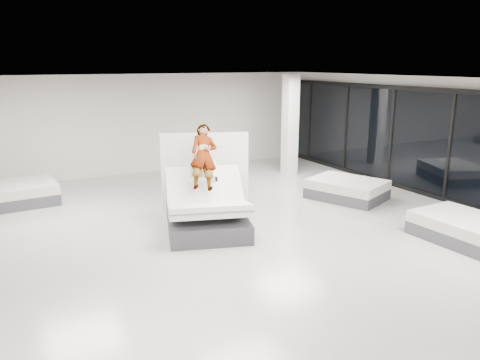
# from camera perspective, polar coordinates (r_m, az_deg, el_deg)

# --- Properties ---
(room) EXTENTS (14.00, 14.04, 3.20)m
(room) POSITION_cam_1_polar(r_m,az_deg,el_deg) (9.26, 1.07, 1.95)
(room) COLOR beige
(room) RESTS_ON ground
(hero_bed) EXTENTS (2.24, 2.60, 1.40)m
(hero_bed) POSITION_cam_1_polar(r_m,az_deg,el_deg) (10.15, -4.10, -3.84)
(hero_bed) COLOR #3B3B41
(hero_bed) RESTS_ON floor
(person) EXTENTS (1.02, 1.61, 1.36)m
(person) POSITION_cam_1_polar(r_m,az_deg,el_deg) (10.22, -4.40, 1.56)
(person) COLOR slate
(person) RESTS_ON hero_bed
(remote) EXTENTS (0.09, 0.15, 0.08)m
(remote) POSITION_cam_1_polar(r_m,az_deg,el_deg) (9.95, -2.90, 0.12)
(remote) COLOR black
(remote) RESTS_ON person
(divider_panel) EXTENTS (2.02, 0.82, 1.92)m
(divider_panel) POSITION_cam_1_polar(r_m,az_deg,el_deg) (11.42, -4.28, 0.99)
(divider_panel) COLOR white
(divider_panel) RESTS_ON floor
(flat_bed_right_far) EXTENTS (2.01, 2.27, 0.51)m
(flat_bed_right_far) POSITION_cam_1_polar(r_m,az_deg,el_deg) (12.83, 12.90, -1.10)
(flat_bed_right_far) COLOR #3B3B41
(flat_bed_right_far) RESTS_ON floor
(flat_bed_right_near) EXTENTS (1.45, 1.89, 0.50)m
(flat_bed_right_near) POSITION_cam_1_polar(r_m,az_deg,el_deg) (10.66, 25.67, -5.36)
(flat_bed_right_near) COLOR #3B3B41
(flat_bed_right_near) RESTS_ON floor
(flat_bed_left_far) EXTENTS (2.07, 1.61, 0.54)m
(flat_bed_left_far) POSITION_cam_1_polar(r_m,az_deg,el_deg) (13.31, -25.75, -1.57)
(flat_bed_left_far) COLOR #3B3B41
(flat_bed_left_far) RESTS_ON floor
(column) EXTENTS (0.40, 0.40, 3.20)m
(column) POSITION_cam_1_polar(r_m,az_deg,el_deg) (15.11, 6.12, 6.65)
(column) COLOR white
(column) RESTS_ON floor
(storefront_glazing) EXTENTS (0.12, 13.40, 2.92)m
(storefront_glazing) POSITION_cam_1_polar(r_m,az_deg,el_deg) (13.15, 24.23, 3.70)
(storefront_glazing) COLOR #1A212C
(storefront_glazing) RESTS_ON floor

